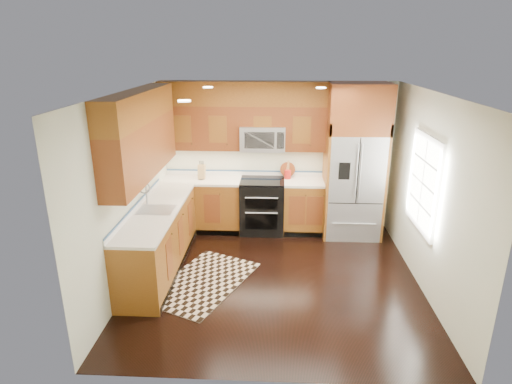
# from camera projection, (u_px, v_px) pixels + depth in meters

# --- Properties ---
(ground) EXTENTS (4.00, 4.00, 0.00)m
(ground) POSITION_uv_depth(u_px,v_px,m) (275.00, 278.00, 6.11)
(ground) COLOR black
(ground) RESTS_ON ground
(wall_back) EXTENTS (4.00, 0.02, 2.60)m
(wall_back) POSITION_uv_depth(u_px,v_px,m) (277.00, 156.00, 7.58)
(wall_back) COLOR silver
(wall_back) RESTS_ON ground
(wall_left) EXTENTS (0.02, 4.00, 2.60)m
(wall_left) POSITION_uv_depth(u_px,v_px,m) (129.00, 190.00, 5.79)
(wall_left) COLOR silver
(wall_left) RESTS_ON ground
(wall_right) EXTENTS (0.02, 4.00, 2.60)m
(wall_right) POSITION_uv_depth(u_px,v_px,m) (429.00, 195.00, 5.59)
(wall_right) COLOR silver
(wall_right) RESTS_ON ground
(window) EXTENTS (0.04, 1.10, 1.30)m
(window) POSITION_uv_depth(u_px,v_px,m) (424.00, 183.00, 5.75)
(window) COLOR white
(window) RESTS_ON ground
(base_cabinets) EXTENTS (2.85, 3.00, 0.90)m
(base_cabinets) POSITION_uv_depth(u_px,v_px,m) (199.00, 223.00, 6.87)
(base_cabinets) COLOR #935B1C
(base_cabinets) RESTS_ON ground
(countertop) EXTENTS (2.86, 3.01, 0.04)m
(countertop) POSITION_uv_depth(u_px,v_px,m) (208.00, 193.00, 6.82)
(countertop) COLOR white
(countertop) RESTS_ON base_cabinets
(upper_cabinets) EXTENTS (2.85, 3.00, 1.15)m
(upper_cabinets) POSITION_uv_depth(u_px,v_px,m) (202.00, 123.00, 6.54)
(upper_cabinets) COLOR brown
(upper_cabinets) RESTS_ON ground
(range) EXTENTS (0.76, 0.67, 0.95)m
(range) POSITION_uv_depth(u_px,v_px,m) (262.00, 206.00, 7.55)
(range) COLOR black
(range) RESTS_ON ground
(microwave) EXTENTS (0.76, 0.40, 0.42)m
(microwave) POSITION_uv_depth(u_px,v_px,m) (263.00, 138.00, 7.28)
(microwave) COLOR #B2B2B7
(microwave) RESTS_ON ground
(refrigerator) EXTENTS (0.98, 0.75, 2.60)m
(refrigerator) POSITION_uv_depth(u_px,v_px,m) (355.00, 162.00, 7.16)
(refrigerator) COLOR #B2B2B7
(refrigerator) RESTS_ON ground
(sink_faucet) EXTENTS (0.54, 0.44, 0.37)m
(sink_faucet) POSITION_uv_depth(u_px,v_px,m) (154.00, 206.00, 6.09)
(sink_faucet) COLOR #B2B2B7
(sink_faucet) RESTS_ON countertop
(rug) EXTENTS (1.56, 1.89, 0.01)m
(rug) POSITION_uv_depth(u_px,v_px,m) (203.00, 282.00, 6.01)
(rug) COLOR black
(rug) RESTS_ON ground
(knife_block) EXTENTS (0.12, 0.16, 0.32)m
(knife_block) POSITION_uv_depth(u_px,v_px,m) (202.00, 171.00, 7.47)
(knife_block) COLOR tan
(knife_block) RESTS_ON countertop
(utensil_crock) EXTENTS (0.12, 0.12, 0.33)m
(utensil_crock) POSITION_uv_depth(u_px,v_px,m) (288.00, 172.00, 7.47)
(utensil_crock) COLOR #AB1B15
(utensil_crock) RESTS_ON countertop
(cutting_board) EXTENTS (0.29, 0.29, 0.02)m
(cutting_board) POSITION_uv_depth(u_px,v_px,m) (287.00, 176.00, 7.63)
(cutting_board) COLOR brown
(cutting_board) RESTS_ON countertop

